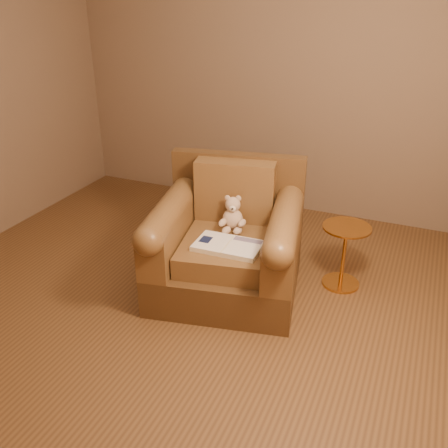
% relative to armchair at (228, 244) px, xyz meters
% --- Properties ---
extents(floor, '(4.00, 4.00, 0.00)m').
position_rel_armchair_xyz_m(floor, '(-0.35, -0.32, -0.37)').
color(floor, brown).
rests_on(floor, ground).
extents(room, '(4.02, 4.02, 2.71)m').
position_rel_armchair_xyz_m(room, '(-0.35, -0.32, 1.34)').
color(room, '#7C634C').
rests_on(room, ground).
extents(armchair, '(1.25, 1.20, 0.96)m').
position_rel_armchair_xyz_m(armchair, '(0.00, 0.00, 0.00)').
color(armchair, '#50351A').
rests_on(armchair, floor).
extents(teddy_bear, '(0.20, 0.23, 0.27)m').
position_rel_armchair_xyz_m(teddy_bear, '(-0.00, 0.09, 0.19)').
color(teddy_bear, tan).
rests_on(teddy_bear, armchair).
extents(guidebook, '(0.48, 0.30, 0.04)m').
position_rel_armchair_xyz_m(guidebook, '(0.09, -0.21, 0.11)').
color(guidebook, beige).
rests_on(guidebook, armchair).
extents(side_table, '(0.37, 0.37, 0.51)m').
position_rel_armchair_xyz_m(side_table, '(0.82, 0.36, -0.09)').
color(side_table, '#CC8B38').
rests_on(side_table, floor).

